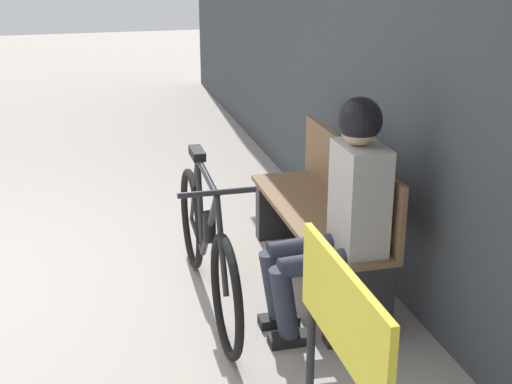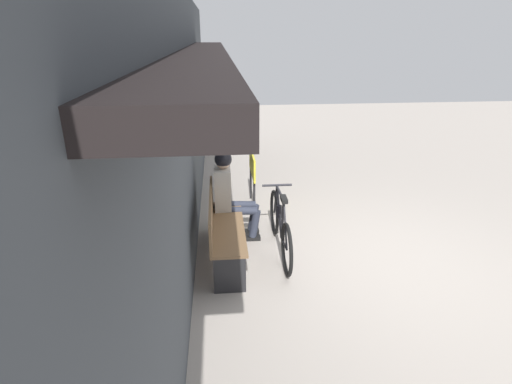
{
  "view_description": "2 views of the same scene",
  "coord_description": "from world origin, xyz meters",
  "px_view_note": "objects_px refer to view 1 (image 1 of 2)",
  "views": [
    {
      "loc": [
        4.05,
        0.51,
        2.04
      ],
      "look_at": [
        0.48,
        1.42,
        0.69
      ],
      "focal_mm": 50.0,
      "sensor_mm": 36.0,
      "label": 1
    },
    {
      "loc": [
        -4.21,
        1.9,
        2.7
      ],
      "look_at": [
        0.14,
        1.49,
        0.96
      ],
      "focal_mm": 28.0,
      "sensor_mm": 36.0,
      "label": 2
    }
  ],
  "objects_px": {
    "park_bench_near": "(324,220)",
    "signboard": "(342,327)",
    "bicycle": "(207,247)",
    "person_seated": "(342,202)"
  },
  "relations": [
    {
      "from": "person_seated",
      "to": "signboard",
      "type": "relative_size",
      "value": 1.39
    },
    {
      "from": "park_bench_near",
      "to": "person_seated",
      "type": "distance_m",
      "value": 0.65
    },
    {
      "from": "park_bench_near",
      "to": "person_seated",
      "type": "xyz_separation_m",
      "value": [
        0.55,
        -0.11,
        0.33
      ]
    },
    {
      "from": "bicycle",
      "to": "person_seated",
      "type": "distance_m",
      "value": 0.86
    },
    {
      "from": "park_bench_near",
      "to": "bicycle",
      "type": "relative_size",
      "value": 0.89
    },
    {
      "from": "park_bench_near",
      "to": "signboard",
      "type": "height_order",
      "value": "signboard"
    },
    {
      "from": "park_bench_near",
      "to": "signboard",
      "type": "xyz_separation_m",
      "value": [
        1.62,
        -0.51,
        0.28
      ]
    },
    {
      "from": "person_seated",
      "to": "signboard",
      "type": "bearing_deg",
      "value": -20.67
    },
    {
      "from": "bicycle",
      "to": "signboard",
      "type": "bearing_deg",
      "value": 8.73
    },
    {
      "from": "park_bench_near",
      "to": "signboard",
      "type": "bearing_deg",
      "value": -17.41
    }
  ]
}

